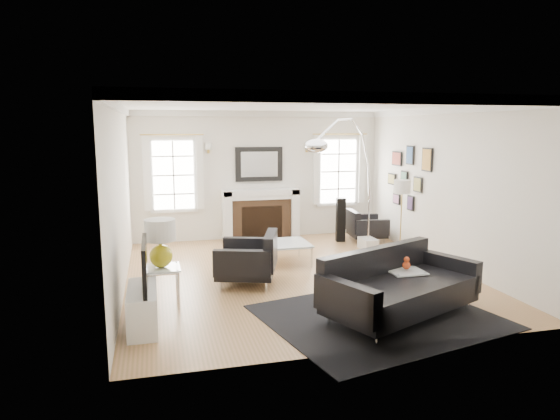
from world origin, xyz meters
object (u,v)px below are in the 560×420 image
object	(u,v)px
fireplace	(261,215)
armchair_right	(365,227)
armchair_left	(250,260)
coffee_table	(284,244)
arc_floor_lamp	(345,182)
sofa	(396,288)
gourd_lamp	(160,240)

from	to	relation	value
fireplace	armchair_right	xyz separation A→B (m)	(2.14, -0.73, -0.23)
armchair_left	coffee_table	bearing A→B (deg)	50.82
arc_floor_lamp	armchair_right	bearing A→B (deg)	53.66
sofa	arc_floor_lamp	world-z (taller)	arc_floor_lamp
armchair_right	arc_floor_lamp	xyz separation A→B (m)	(-1.02, -1.39, 1.15)
fireplace	gourd_lamp	xyz separation A→B (m)	(-2.20, -3.76, 0.39)
sofa	armchair_right	xyz separation A→B (m)	(1.39, 4.17, -0.07)
armchair_right	gourd_lamp	world-z (taller)	gourd_lamp
sofa	arc_floor_lamp	distance (m)	3.01
sofa	armchair_left	world-z (taller)	sofa
sofa	arc_floor_lamp	bearing A→B (deg)	82.48
fireplace	arc_floor_lamp	bearing A→B (deg)	-62.14
armchair_left	armchair_right	world-z (taller)	armchair_left
fireplace	sofa	xyz separation A→B (m)	(0.75, -4.90, -0.16)
armchair_right	sofa	bearing A→B (deg)	-108.42
armchair_left	gourd_lamp	size ratio (longest dim) A/B	1.83
armchair_left	gourd_lamp	xyz separation A→B (m)	(-1.37, -0.70, 0.56)
armchair_right	arc_floor_lamp	world-z (taller)	arc_floor_lamp
armchair_right	coffee_table	xyz separation A→B (m)	(-2.15, -1.32, 0.04)
armchair_left	gourd_lamp	world-z (taller)	gourd_lamp
armchair_right	arc_floor_lamp	size ratio (longest dim) A/B	0.33
armchair_left	coffee_table	distance (m)	1.30
armchair_left	armchair_right	size ratio (longest dim) A/B	1.36
sofa	armchair_left	size ratio (longest dim) A/B	1.94
fireplace	coffee_table	distance (m)	2.06
arc_floor_lamp	gourd_lamp	bearing A→B (deg)	-153.73
fireplace	arc_floor_lamp	world-z (taller)	arc_floor_lamp
coffee_table	arc_floor_lamp	distance (m)	1.58
sofa	fireplace	bearing A→B (deg)	98.74
armchair_left	armchair_right	bearing A→B (deg)	38.09
coffee_table	arc_floor_lamp	xyz separation A→B (m)	(1.12, -0.07, 1.11)
armchair_left	gourd_lamp	distance (m)	1.64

